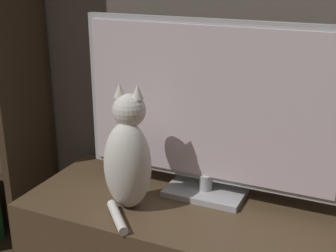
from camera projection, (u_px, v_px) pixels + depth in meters
tv at (208, 109)px, 1.45m from camera, size 0.84×0.15×0.57m
cat at (128, 157)px, 1.43m from camera, size 0.17×0.25×0.39m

